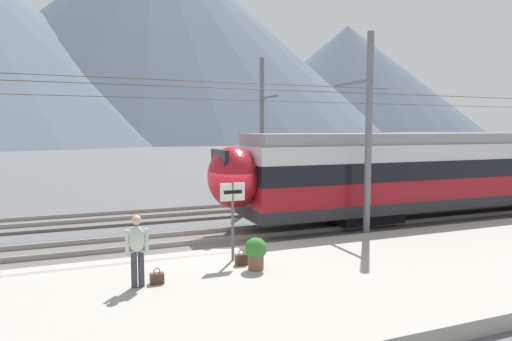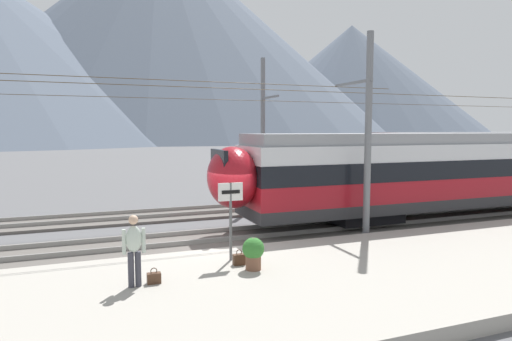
{
  "view_description": "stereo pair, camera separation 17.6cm",
  "coord_description": "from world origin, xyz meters",
  "px_view_note": "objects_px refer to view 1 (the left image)",
  "views": [
    {
      "loc": [
        -4.16,
        -14.04,
        4.0
      ],
      "look_at": [
        2.49,
        2.78,
        2.33
      ],
      "focal_mm": 31.02,
      "sensor_mm": 36.0,
      "label": 1
    },
    {
      "loc": [
        -4.0,
        -14.1,
        4.0
      ],
      "look_at": [
        2.49,
        2.78,
        2.33
      ],
      "focal_mm": 31.02,
      "sensor_mm": 36.0,
      "label": 2
    }
  ],
  "objects_px": {
    "catenary_mast_mid": "(366,133)",
    "catenary_mast_far_side": "(263,129)",
    "passenger_walking": "(137,247)",
    "train_near_platform": "(494,168)",
    "potted_plant_platform_edge": "(256,251)",
    "platform_sign": "(233,204)",
    "handbag_beside_passenger": "(157,278)",
    "handbag_near_sign": "(241,259)"
  },
  "relations": [
    {
      "from": "catenary_mast_mid",
      "to": "catenary_mast_far_side",
      "type": "xyz_separation_m",
      "value": [
        -0.36,
        8.79,
        0.17
      ]
    },
    {
      "from": "catenary_mast_far_side",
      "to": "passenger_walking",
      "type": "relative_size",
      "value": 22.53
    },
    {
      "from": "passenger_walking",
      "to": "train_near_platform",
      "type": "bearing_deg",
      "value": 16.02
    },
    {
      "from": "train_near_platform",
      "to": "catenary_mast_mid",
      "type": "relative_size",
      "value": 0.72
    },
    {
      "from": "catenary_mast_far_side",
      "to": "potted_plant_platform_edge",
      "type": "bearing_deg",
      "value": -113.23
    },
    {
      "from": "catenary_mast_mid",
      "to": "catenary_mast_far_side",
      "type": "relative_size",
      "value": 1.0
    },
    {
      "from": "train_near_platform",
      "to": "catenary_mast_far_side",
      "type": "height_order",
      "value": "catenary_mast_far_side"
    },
    {
      "from": "passenger_walking",
      "to": "platform_sign",
      "type": "bearing_deg",
      "value": 23.85
    },
    {
      "from": "train_near_platform",
      "to": "potted_plant_platform_edge",
      "type": "distance_m",
      "value": 14.74
    },
    {
      "from": "train_near_platform",
      "to": "catenary_mast_mid",
      "type": "height_order",
      "value": "catenary_mast_mid"
    },
    {
      "from": "train_near_platform",
      "to": "handbag_beside_passenger",
      "type": "relative_size",
      "value": 71.93
    },
    {
      "from": "catenary_mast_mid",
      "to": "catenary_mast_far_side",
      "type": "bearing_deg",
      "value": 92.34
    },
    {
      "from": "handbag_beside_passenger",
      "to": "passenger_walking",
      "type": "bearing_deg",
      "value": -171.59
    },
    {
      "from": "passenger_walking",
      "to": "handbag_near_sign",
      "type": "distance_m",
      "value": 3.0
    },
    {
      "from": "passenger_walking",
      "to": "potted_plant_platform_edge",
      "type": "distance_m",
      "value": 3.06
    },
    {
      "from": "train_near_platform",
      "to": "potted_plant_platform_edge",
      "type": "relative_size",
      "value": 32.4
    },
    {
      "from": "platform_sign",
      "to": "passenger_walking",
      "type": "height_order",
      "value": "platform_sign"
    },
    {
      "from": "handbag_beside_passenger",
      "to": "potted_plant_platform_edge",
      "type": "relative_size",
      "value": 0.45
    },
    {
      "from": "handbag_beside_passenger",
      "to": "platform_sign",
      "type": "bearing_deg",
      "value": 26.54
    },
    {
      "from": "train_near_platform",
      "to": "platform_sign",
      "type": "bearing_deg",
      "value": -165.56
    },
    {
      "from": "catenary_mast_far_side",
      "to": "passenger_walking",
      "type": "xyz_separation_m",
      "value": [
        -7.98,
        -11.74,
        -2.75
      ]
    },
    {
      "from": "catenary_mast_far_side",
      "to": "handbag_near_sign",
      "type": "bearing_deg",
      "value": -115.13
    },
    {
      "from": "passenger_walking",
      "to": "handbag_near_sign",
      "type": "relative_size",
      "value": 4.0
    },
    {
      "from": "handbag_beside_passenger",
      "to": "train_near_platform",
      "type": "bearing_deg",
      "value": 16.22
    },
    {
      "from": "train_near_platform",
      "to": "potted_plant_platform_edge",
      "type": "bearing_deg",
      "value": -161.45
    },
    {
      "from": "platform_sign",
      "to": "passenger_walking",
      "type": "distance_m",
      "value": 3.06
    },
    {
      "from": "catenary_mast_mid",
      "to": "potted_plant_platform_edge",
      "type": "bearing_deg",
      "value": -152.55
    },
    {
      "from": "handbag_near_sign",
      "to": "potted_plant_platform_edge",
      "type": "height_order",
      "value": "potted_plant_platform_edge"
    },
    {
      "from": "handbag_near_sign",
      "to": "platform_sign",
      "type": "bearing_deg",
      "value": 98.43
    },
    {
      "from": "catenary_mast_mid",
      "to": "handbag_beside_passenger",
      "type": "relative_size",
      "value": 99.73
    },
    {
      "from": "catenary_mast_far_side",
      "to": "handbag_near_sign",
      "type": "distance_m",
      "value": 12.69
    },
    {
      "from": "platform_sign",
      "to": "handbag_near_sign",
      "type": "bearing_deg",
      "value": -81.57
    },
    {
      "from": "passenger_walking",
      "to": "catenary_mast_mid",
      "type": "bearing_deg",
      "value": 19.52
    },
    {
      "from": "catenary_mast_far_side",
      "to": "passenger_walking",
      "type": "bearing_deg",
      "value": -124.19
    },
    {
      "from": "catenary_mast_mid",
      "to": "handbag_beside_passenger",
      "type": "bearing_deg",
      "value": -159.89
    },
    {
      "from": "catenary_mast_mid",
      "to": "handbag_near_sign",
      "type": "relative_size",
      "value": 90.16
    },
    {
      "from": "catenary_mast_mid",
      "to": "platform_sign",
      "type": "height_order",
      "value": "catenary_mast_mid"
    },
    {
      "from": "train_near_platform",
      "to": "handbag_near_sign",
      "type": "distance_m",
      "value": 14.83
    },
    {
      "from": "catenary_mast_mid",
      "to": "handbag_beside_passenger",
      "type": "distance_m",
      "value": 9.06
    },
    {
      "from": "train_near_platform",
      "to": "platform_sign",
      "type": "xyz_separation_m",
      "value": [
        -14.21,
        -3.66,
        -0.27
      ]
    },
    {
      "from": "catenary_mast_far_side",
      "to": "catenary_mast_mid",
      "type": "bearing_deg",
      "value": -87.66
    },
    {
      "from": "train_near_platform",
      "to": "potted_plant_platform_edge",
      "type": "height_order",
      "value": "train_near_platform"
    }
  ]
}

